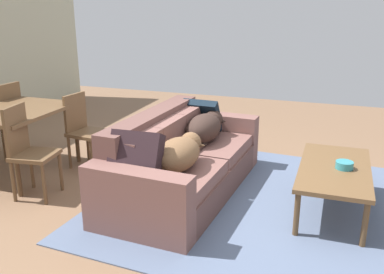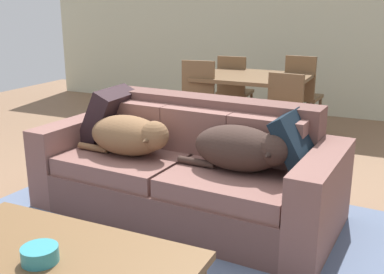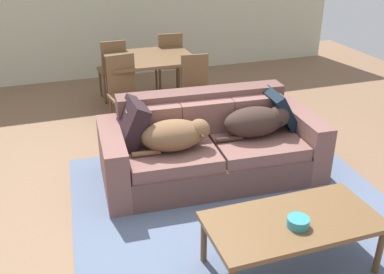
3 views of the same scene
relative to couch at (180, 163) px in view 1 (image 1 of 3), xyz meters
The scene contains 13 objects.
ground_plane 0.48m from the couch, 134.42° to the right, with size 10.00×10.00×0.00m, color brown.
area_rug 0.83m from the couch, 90.29° to the right, with size 2.97×2.86×0.01m, color slate.
couch is the anchor object (origin of this frame).
dog_on_left_cushion 0.52m from the couch, 158.94° to the right, with size 0.78×0.40×0.30m.
dog_on_right_cushion 0.56m from the couch, 16.11° to the right, with size 0.80×0.39×0.31m.
throw_pillow_by_left_arm 0.86m from the couch, behind, with size 0.15×0.46×0.46m, color black.
throw_pillow_by_right_arm 0.86m from the couch, ahead, with size 0.10×0.43×0.43m, color black.
coffee_table 1.55m from the couch, 87.44° to the right, with size 1.30×0.64×0.45m.
bowl_on_coffee_table 1.63m from the couch, 87.99° to the right, with size 0.16×0.16×0.07m, color teal.
dining_table 2.01m from the couch, 93.85° to the left, with size 1.17×0.98×0.77m.
dining_chair_near_left 1.56m from the couch, 112.94° to the left, with size 0.45×0.45×0.96m.
dining_chair_near_right 1.43m from the couch, 76.39° to the left, with size 0.45×0.45×0.89m.
dining_chair_far_right 2.53m from the couch, 83.30° to the left, with size 0.43×0.43×0.96m.
Camera 1 is at (-3.67, -1.25, 1.95)m, focal length 40.02 mm.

